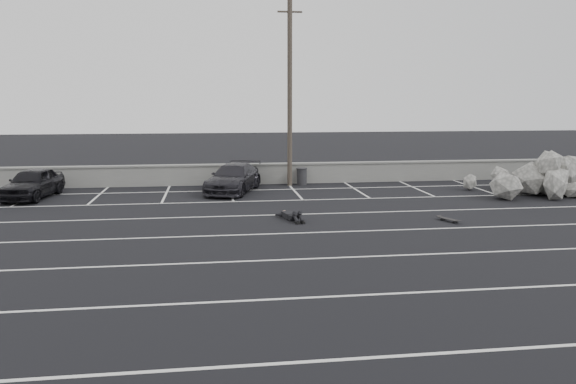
{
  "coord_description": "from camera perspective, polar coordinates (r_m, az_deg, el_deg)",
  "views": [
    {
      "loc": [
        -2.87,
        -14.56,
        4.28
      ],
      "look_at": [
        -0.17,
        5.19,
        1.0
      ],
      "focal_mm": 35.0,
      "sensor_mm": 36.0,
      "label": 1
    }
  ],
  "objects": [
    {
      "name": "stall_lines",
      "position": [
        19.64,
        0.57,
        -3.23
      ],
      "size": [
        36.0,
        20.05,
        0.01
      ],
      "color": "silver",
      "rests_on": "ground"
    },
    {
      "name": "car_right",
      "position": [
        26.45,
        -5.57,
        1.41
      ],
      "size": [
        3.21,
        4.85,
        1.31
      ],
      "primitive_type": "imported",
      "rotation": [
        0.0,
        0.0,
        -0.33
      ],
      "color": "black",
      "rests_on": "ground"
    },
    {
      "name": "skateboard",
      "position": [
        20.78,
        16.03,
        -2.69
      ],
      "size": [
        0.54,
        0.85,
        0.1
      ],
      "rotation": [
        0.0,
        0.0,
        0.43
      ],
      "color": "black",
      "rests_on": "ground"
    },
    {
      "name": "car_left",
      "position": [
        27.07,
        -24.52,
        0.83
      ],
      "size": [
        2.14,
        4.12,
        1.34
      ],
      "primitive_type": "imported",
      "rotation": [
        0.0,
        0.0,
        -0.15
      ],
      "color": "black",
      "rests_on": "ground"
    },
    {
      "name": "utility_pole",
      "position": [
        28.03,
        0.18,
        9.98
      ],
      "size": [
        1.21,
        0.24,
        9.07
      ],
      "color": "#4C4238",
      "rests_on": "ground"
    },
    {
      "name": "trash_bin",
      "position": [
        28.6,
        1.41,
        1.61
      ],
      "size": [
        0.6,
        0.6,
        0.86
      ],
      "rotation": [
        0.0,
        0.0,
        0.08
      ],
      "color": "#2A2A2C",
      "rests_on": "ground"
    },
    {
      "name": "person",
      "position": [
        20.51,
        0.1,
        -2.1
      ],
      "size": [
        1.86,
        2.53,
        0.43
      ],
      "primitive_type": null,
      "rotation": [
        0.0,
        0.0,
        0.25
      ],
      "color": "black",
      "rests_on": "ground"
    },
    {
      "name": "riprap_pile",
      "position": [
        28.52,
        24.63,
        1.01
      ],
      "size": [
        6.6,
        4.75,
        1.4
      ],
      "color": "#A7A49C",
      "rests_on": "ground"
    },
    {
      "name": "seawall",
      "position": [
        28.95,
        -2.03,
        1.93
      ],
      "size": [
        50.0,
        0.45,
        1.06
      ],
      "color": "gray",
      "rests_on": "ground"
    },
    {
      "name": "ground",
      "position": [
        15.45,
        3.27,
        -6.76
      ],
      "size": [
        120.0,
        120.0,
        0.0
      ],
      "primitive_type": "plane",
      "color": "black",
      "rests_on": "ground"
    }
  ]
}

